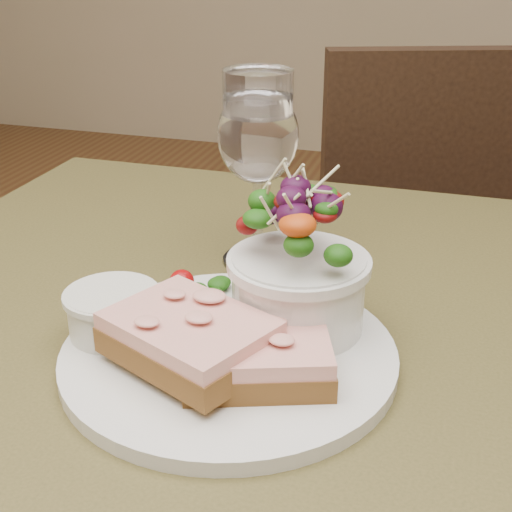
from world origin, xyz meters
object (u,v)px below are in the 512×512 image
(cafe_table, at_px, (259,438))
(wine_glass, at_px, (258,141))
(chair_far, at_px, (408,351))
(sandwich_front, at_px, (257,356))
(ramekin, at_px, (113,310))
(salad_bowl, at_px, (299,259))
(dinner_plate, at_px, (229,355))
(sandwich_back, at_px, (190,337))

(cafe_table, relative_size, wine_glass, 4.57)
(chair_far, xyz_separation_m, sandwich_front, (-0.06, -0.82, 0.48))
(sandwich_front, distance_m, ramekin, 0.13)
(sandwich_front, height_order, ramekin, ramekin)
(sandwich_front, relative_size, salad_bowl, 0.98)
(dinner_plate, height_order, ramekin, ramekin)
(cafe_table, height_order, sandwich_front, sandwich_front)
(ramekin, height_order, salad_bowl, salad_bowl)
(cafe_table, relative_size, sandwich_back, 5.72)
(sandwich_front, distance_m, wine_glass, 0.24)
(sandwich_back, bearing_deg, sandwich_front, 27.84)
(sandwich_front, bearing_deg, chair_far, 65.74)
(chair_far, distance_m, sandwich_back, 0.96)
(salad_bowl, height_order, wine_glass, wine_glass)
(cafe_table, bearing_deg, dinner_plate, -108.63)
(cafe_table, xyz_separation_m, wine_glass, (-0.04, 0.14, 0.22))
(sandwich_back, bearing_deg, salad_bowl, 76.23)
(cafe_table, xyz_separation_m, sandwich_back, (-0.03, -0.07, 0.14))
(chair_far, distance_m, ramekin, 0.95)
(wine_glass, bearing_deg, dinner_plate, -80.20)
(sandwich_front, bearing_deg, ramekin, 149.94)
(chair_far, height_order, dinner_plate, chair_far)
(chair_far, distance_m, dinner_plate, 0.92)
(cafe_table, distance_m, salad_bowl, 0.18)
(sandwich_front, distance_m, salad_bowl, 0.09)
(chair_far, bearing_deg, dinner_plate, 63.43)
(dinner_plate, xyz_separation_m, sandwich_front, (0.03, -0.03, 0.02))
(cafe_table, xyz_separation_m, chair_far, (0.08, 0.75, -0.36))
(salad_bowl, bearing_deg, cafe_table, -160.15)
(ramekin, xyz_separation_m, wine_glass, (0.06, 0.18, 0.09))
(sandwich_front, relative_size, sandwich_back, 0.89)
(cafe_table, height_order, chair_far, chair_far)
(ramekin, bearing_deg, wine_glass, 70.76)
(sandwich_front, height_order, salad_bowl, salad_bowl)
(ramekin, bearing_deg, salad_bowl, 20.88)
(chair_far, relative_size, sandwich_back, 6.43)
(sandwich_back, distance_m, wine_glass, 0.23)
(dinner_plate, bearing_deg, chair_far, 83.18)
(sandwich_front, height_order, sandwich_back, sandwich_back)
(ramekin, bearing_deg, sandwich_front, -10.26)
(dinner_plate, xyz_separation_m, sandwich_back, (-0.02, -0.03, 0.03))
(chair_far, xyz_separation_m, sandwich_back, (-0.11, -0.82, 0.49))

